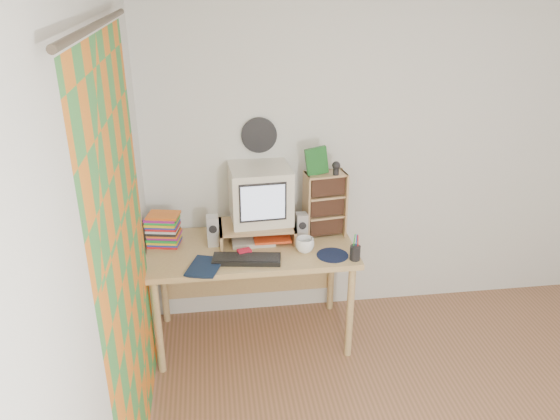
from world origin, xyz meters
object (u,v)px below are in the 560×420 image
object	(u,v)px
crt_monitor	(261,195)
diary	(190,264)
keyboard	(247,259)
mug	(305,245)
desk	(251,259)
cd_rack	(325,204)
dvd_stack	(163,225)

from	to	relation	value
crt_monitor	diary	world-z (taller)	crt_monitor
crt_monitor	keyboard	bearing A→B (deg)	-113.76
keyboard	mug	world-z (taller)	mug
keyboard	desk	bearing A→B (deg)	88.83
crt_monitor	diary	bearing A→B (deg)	-145.79
keyboard	diary	bearing A→B (deg)	-167.24
desk	crt_monitor	bearing A→B (deg)	45.57
cd_rack	keyboard	bearing A→B (deg)	-157.73
dvd_stack	diary	size ratio (longest dim) A/B	1.27
desk	mug	world-z (taller)	mug
dvd_stack	cd_rack	world-z (taller)	cd_rack
crt_monitor	diary	distance (m)	0.68
mug	diary	size ratio (longest dim) A/B	0.54
mug	diary	xyz separation A→B (m)	(-0.76, -0.11, -0.03)
crt_monitor	keyboard	world-z (taller)	crt_monitor
cd_rack	mug	distance (m)	0.36
keyboard	mug	xyz separation A→B (m)	(0.40, 0.08, 0.03)
crt_monitor	desk	bearing A→B (deg)	-137.78
dvd_stack	mug	size ratio (longest dim) A/B	2.35
keyboard	dvd_stack	distance (m)	0.63
desk	mug	bearing A→B (deg)	-27.87
desk	diary	size ratio (longest dim) A/B	6.04
crt_monitor	mug	world-z (taller)	crt_monitor
dvd_stack	cd_rack	xyz separation A→B (m)	(1.12, 0.02, 0.08)
crt_monitor	diary	size ratio (longest dim) A/B	1.75
keyboard	cd_rack	distance (m)	0.70
crt_monitor	dvd_stack	world-z (taller)	crt_monitor
keyboard	dvd_stack	bearing A→B (deg)	158.84
cd_rack	desk	bearing A→B (deg)	179.49
diary	mug	bearing A→B (deg)	26.48
diary	dvd_stack	bearing A→B (deg)	136.54
dvd_stack	desk	bearing A→B (deg)	7.32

